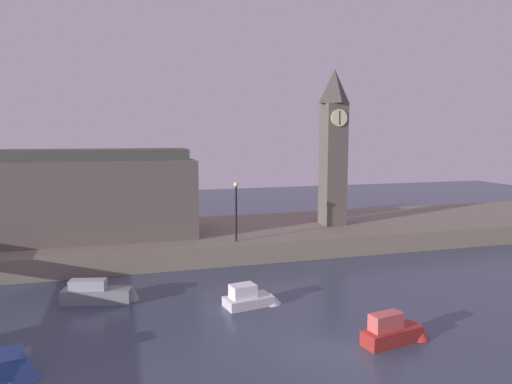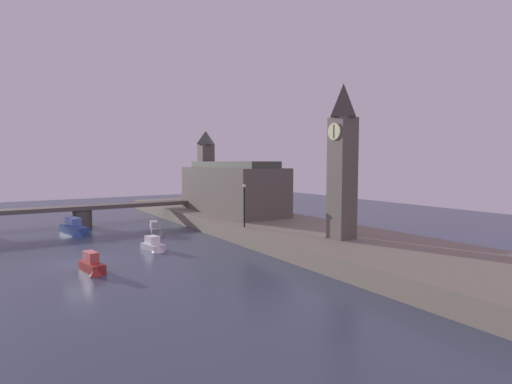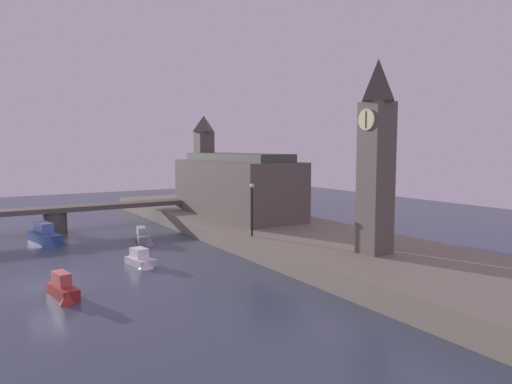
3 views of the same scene
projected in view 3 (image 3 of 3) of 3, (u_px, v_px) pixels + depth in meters
ground_plane at (50, 285)px, 28.88m from camera, size 120.00×120.00×0.00m
far_embankment at (302, 240)px, 39.32m from camera, size 70.00×12.00×1.50m
clock_tower at (376, 154)px, 30.65m from camera, size 2.02×2.08×13.00m
parliament_hall at (234, 184)px, 49.01m from camera, size 17.27×6.69×10.95m
bridge_span at (50, 214)px, 46.52m from camera, size 2.49×33.69×2.61m
streetlamp at (252, 204)px, 36.94m from camera, size 0.36×0.36×4.29m
boat_tour_blue at (45, 236)px, 41.66m from camera, size 5.81×2.45×1.88m
boat_dinghy_red at (63, 289)px, 26.44m from camera, size 3.41×1.47×1.40m
boat_ferry_white at (142, 260)px, 33.74m from camera, size 3.33×1.76×1.23m
boat_cruiser_grey at (144, 237)px, 41.80m from camera, size 4.30×1.84×1.36m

